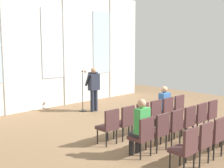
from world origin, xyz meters
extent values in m
plane|color=#846647|center=(0.00, 0.00, 0.00)|extent=(14.40, 14.40, 0.00)
cube|color=silver|center=(0.00, 5.54, 2.28)|extent=(9.62, 0.10, 4.56)
cube|color=silver|center=(-1.94, 5.48, 2.28)|extent=(0.20, 0.08, 4.56)
cube|color=silver|center=(0.00, 5.48, 2.55)|extent=(0.95, 0.04, 2.73)
cube|color=silver|center=(0.63, 5.48, 2.28)|extent=(0.20, 0.08, 4.56)
cube|color=silver|center=(2.57, 5.48, 2.55)|extent=(0.95, 0.04, 2.73)
cube|color=silver|center=(3.19, 5.48, 2.28)|extent=(0.20, 0.08, 4.56)
cylinder|color=#232838|center=(0.59, 3.77, 0.41)|extent=(0.14, 0.14, 0.81)
cylinder|color=#232838|center=(0.77, 3.77, 0.41)|extent=(0.14, 0.14, 0.81)
cube|color=#232838|center=(0.68, 3.77, 1.12)|extent=(0.42, 0.22, 0.61)
cube|color=navy|center=(0.68, 3.88, 1.19)|extent=(0.06, 0.01, 0.37)
sphere|color=tan|center=(0.68, 3.78, 1.56)|extent=(0.21, 0.21, 0.21)
cylinder|color=#232838|center=(0.44, 3.85, 1.20)|extent=(0.09, 0.28, 0.45)
cylinder|color=#232838|center=(0.83, 3.90, 1.42)|extent=(0.15, 0.36, 0.15)
cylinder|color=#232838|center=(0.79, 4.03, 1.44)|extent=(0.11, 0.34, 0.15)
sphere|color=tan|center=(0.69, 4.30, 1.47)|extent=(0.10, 0.10, 0.10)
cylinder|color=black|center=(0.37, 4.07, 0.01)|extent=(0.28, 0.28, 0.03)
cylinder|color=black|center=(0.37, 4.07, 0.76)|extent=(0.02, 0.02, 1.45)
sphere|color=#262626|center=(0.37, 4.07, 1.52)|extent=(0.07, 0.07, 0.07)
cylinder|color=black|center=(-1.29, 0.86, 0.20)|extent=(0.04, 0.04, 0.40)
cylinder|color=black|center=(-1.65, 0.86, 0.20)|extent=(0.04, 0.04, 0.40)
cylinder|color=black|center=(-1.29, 0.52, 0.20)|extent=(0.04, 0.04, 0.40)
cylinder|color=black|center=(-1.65, 0.52, 0.20)|extent=(0.04, 0.04, 0.40)
cube|color=#4C2D2D|center=(-1.47, 0.69, 0.44)|extent=(0.46, 0.44, 0.08)
cube|color=#4C2D2D|center=(-1.47, 0.50, 0.71)|extent=(0.46, 0.06, 0.46)
cylinder|color=black|center=(-0.70, 0.86, 0.20)|extent=(0.04, 0.04, 0.40)
cylinder|color=black|center=(-1.06, 0.86, 0.20)|extent=(0.04, 0.04, 0.40)
cylinder|color=black|center=(-0.70, 0.52, 0.20)|extent=(0.04, 0.04, 0.40)
cylinder|color=black|center=(-1.06, 0.52, 0.20)|extent=(0.04, 0.04, 0.40)
cube|color=#4C2D2D|center=(-0.88, 0.69, 0.44)|extent=(0.46, 0.44, 0.08)
cube|color=#4C2D2D|center=(-0.88, 0.50, 0.71)|extent=(0.46, 0.06, 0.46)
cylinder|color=black|center=(-0.11, 0.86, 0.20)|extent=(0.04, 0.04, 0.40)
cylinder|color=black|center=(-0.47, 0.86, 0.20)|extent=(0.04, 0.04, 0.40)
cylinder|color=black|center=(-0.11, 0.52, 0.20)|extent=(0.04, 0.04, 0.40)
cylinder|color=black|center=(-0.47, 0.52, 0.20)|extent=(0.04, 0.04, 0.40)
cube|color=#4C2D2D|center=(-0.29, 0.69, 0.44)|extent=(0.46, 0.44, 0.08)
cube|color=#4C2D2D|center=(-0.29, 0.50, 0.71)|extent=(0.46, 0.06, 0.46)
cylinder|color=black|center=(0.47, 0.86, 0.20)|extent=(0.04, 0.04, 0.40)
cylinder|color=black|center=(0.11, 0.86, 0.20)|extent=(0.04, 0.04, 0.40)
cylinder|color=black|center=(0.47, 0.52, 0.20)|extent=(0.04, 0.04, 0.40)
cylinder|color=black|center=(0.11, 0.52, 0.20)|extent=(0.04, 0.04, 0.40)
cube|color=#4C2D2D|center=(0.29, 0.69, 0.44)|extent=(0.46, 0.44, 0.08)
cube|color=#4C2D2D|center=(0.29, 0.50, 0.71)|extent=(0.46, 0.06, 0.46)
cylinder|color=black|center=(1.06, 0.86, 0.20)|extent=(0.04, 0.04, 0.40)
cylinder|color=black|center=(0.70, 0.86, 0.20)|extent=(0.04, 0.04, 0.40)
cylinder|color=black|center=(1.06, 0.52, 0.20)|extent=(0.04, 0.04, 0.40)
cylinder|color=black|center=(0.70, 0.52, 0.20)|extent=(0.04, 0.04, 0.40)
cube|color=#4C2D2D|center=(0.88, 0.69, 0.44)|extent=(0.46, 0.44, 0.08)
cube|color=#4C2D2D|center=(0.88, 0.50, 0.71)|extent=(0.46, 0.06, 0.46)
cylinder|color=#2D2D33|center=(0.79, 0.87, 0.22)|extent=(0.10, 0.10, 0.44)
cylinder|color=#2D2D33|center=(0.97, 0.87, 0.22)|extent=(0.10, 0.10, 0.44)
cube|color=#2D2D33|center=(0.88, 0.75, 0.50)|extent=(0.34, 0.36, 0.12)
cube|color=#3366A5|center=(0.88, 0.64, 0.82)|extent=(0.36, 0.20, 0.51)
sphere|color=tan|center=(0.88, 0.66, 1.18)|extent=(0.20, 0.20, 0.20)
cylinder|color=black|center=(1.65, 0.86, 0.20)|extent=(0.04, 0.04, 0.40)
cylinder|color=black|center=(1.29, 0.86, 0.20)|extent=(0.04, 0.04, 0.40)
cylinder|color=black|center=(1.65, 0.52, 0.20)|extent=(0.04, 0.04, 0.40)
cylinder|color=black|center=(1.29, 0.52, 0.20)|extent=(0.04, 0.04, 0.40)
cube|color=#4C2D2D|center=(1.47, 0.69, 0.44)|extent=(0.46, 0.44, 0.08)
cube|color=#4C2D2D|center=(1.47, 0.50, 0.71)|extent=(0.46, 0.06, 0.46)
cylinder|color=black|center=(-1.29, -0.28, 0.20)|extent=(0.04, 0.04, 0.40)
cylinder|color=black|center=(-1.65, -0.28, 0.20)|extent=(0.04, 0.04, 0.40)
cylinder|color=black|center=(-1.29, -0.62, 0.20)|extent=(0.04, 0.04, 0.40)
cylinder|color=black|center=(-1.65, -0.62, 0.20)|extent=(0.04, 0.04, 0.40)
cube|color=#4C2D2D|center=(-1.47, -0.45, 0.44)|extent=(0.46, 0.44, 0.08)
cube|color=#4C2D2D|center=(-1.47, -0.64, 0.71)|extent=(0.46, 0.06, 0.46)
cylinder|color=#2D2D33|center=(-1.56, -0.27, 0.22)|extent=(0.10, 0.10, 0.44)
cylinder|color=#2D2D33|center=(-1.38, -0.27, 0.22)|extent=(0.10, 0.10, 0.44)
cube|color=#2D2D33|center=(-1.47, -0.39, 0.50)|extent=(0.34, 0.36, 0.12)
cube|color=green|center=(-1.47, -0.50, 0.85)|extent=(0.36, 0.20, 0.59)
sphere|color=tan|center=(-1.47, -0.48, 1.26)|extent=(0.20, 0.20, 0.20)
cylinder|color=black|center=(-0.70, -0.28, 0.20)|extent=(0.04, 0.04, 0.40)
cylinder|color=black|center=(-1.06, -0.28, 0.20)|extent=(0.04, 0.04, 0.40)
cylinder|color=black|center=(-0.70, -0.62, 0.20)|extent=(0.04, 0.04, 0.40)
cylinder|color=black|center=(-1.06, -0.62, 0.20)|extent=(0.04, 0.04, 0.40)
cube|color=#4C2D2D|center=(-0.88, -0.45, 0.44)|extent=(0.46, 0.44, 0.08)
cube|color=#4C2D2D|center=(-0.88, -0.64, 0.71)|extent=(0.46, 0.06, 0.46)
cylinder|color=black|center=(-0.11, -0.28, 0.20)|extent=(0.04, 0.04, 0.40)
cylinder|color=black|center=(-0.47, -0.28, 0.20)|extent=(0.04, 0.04, 0.40)
cylinder|color=black|center=(-0.11, -0.62, 0.20)|extent=(0.04, 0.04, 0.40)
cylinder|color=black|center=(-0.47, -0.62, 0.20)|extent=(0.04, 0.04, 0.40)
cube|color=#4C2D2D|center=(-0.29, -0.45, 0.44)|extent=(0.46, 0.44, 0.08)
cube|color=#4C2D2D|center=(-0.29, -0.64, 0.71)|extent=(0.46, 0.06, 0.46)
cylinder|color=black|center=(0.47, -0.28, 0.20)|extent=(0.04, 0.04, 0.40)
cylinder|color=black|center=(0.11, -0.28, 0.20)|extent=(0.04, 0.04, 0.40)
cylinder|color=black|center=(0.47, -0.62, 0.20)|extent=(0.04, 0.04, 0.40)
cylinder|color=black|center=(0.11, -0.62, 0.20)|extent=(0.04, 0.04, 0.40)
cube|color=#4C2D2D|center=(0.29, -0.45, 0.44)|extent=(0.46, 0.44, 0.08)
cube|color=#4C2D2D|center=(0.29, -0.64, 0.71)|extent=(0.46, 0.06, 0.46)
cylinder|color=black|center=(1.06, -0.28, 0.20)|extent=(0.04, 0.04, 0.40)
cylinder|color=black|center=(0.70, -0.28, 0.20)|extent=(0.04, 0.04, 0.40)
cylinder|color=black|center=(1.06, -0.62, 0.20)|extent=(0.04, 0.04, 0.40)
cylinder|color=black|center=(0.70, -0.62, 0.20)|extent=(0.04, 0.04, 0.40)
cube|color=#4C2D2D|center=(0.88, -0.45, 0.44)|extent=(0.46, 0.44, 0.08)
cube|color=#4C2D2D|center=(0.88, -0.64, 0.71)|extent=(0.46, 0.06, 0.46)
cylinder|color=black|center=(1.65, -0.28, 0.20)|extent=(0.04, 0.04, 0.40)
cylinder|color=black|center=(1.29, -0.28, 0.20)|extent=(0.04, 0.04, 0.40)
cylinder|color=black|center=(1.65, -0.62, 0.20)|extent=(0.04, 0.04, 0.40)
cylinder|color=black|center=(1.29, -0.62, 0.20)|extent=(0.04, 0.04, 0.40)
cube|color=#4C2D2D|center=(1.47, -0.45, 0.44)|extent=(0.46, 0.44, 0.08)
cube|color=#4C2D2D|center=(1.47, -0.64, 0.71)|extent=(0.46, 0.06, 0.46)
cylinder|color=black|center=(-1.29, -1.42, 0.20)|extent=(0.04, 0.04, 0.40)
cylinder|color=black|center=(-1.65, -1.42, 0.20)|extent=(0.04, 0.04, 0.40)
cylinder|color=black|center=(-1.29, -1.76, 0.20)|extent=(0.04, 0.04, 0.40)
cylinder|color=black|center=(-1.65, -1.76, 0.20)|extent=(0.04, 0.04, 0.40)
cube|color=#4C2D2D|center=(-1.47, -1.59, 0.44)|extent=(0.46, 0.44, 0.08)
cube|color=#4C2D2D|center=(-1.47, -1.78, 0.71)|extent=(0.46, 0.06, 0.46)
cylinder|color=black|center=(-0.70, -1.42, 0.20)|extent=(0.04, 0.04, 0.40)
cylinder|color=black|center=(-1.06, -1.42, 0.20)|extent=(0.04, 0.04, 0.40)
cylinder|color=black|center=(-0.70, -1.76, 0.20)|extent=(0.04, 0.04, 0.40)
cylinder|color=black|center=(-1.06, -1.76, 0.20)|extent=(0.04, 0.04, 0.40)
cube|color=#4C2D2D|center=(-0.88, -1.59, 0.44)|extent=(0.46, 0.44, 0.08)
cube|color=#4C2D2D|center=(-0.88, -1.78, 0.71)|extent=(0.46, 0.06, 0.46)
cylinder|color=black|center=(-0.11, -1.42, 0.20)|extent=(0.04, 0.04, 0.40)
cylinder|color=black|center=(-0.47, -1.42, 0.20)|extent=(0.04, 0.04, 0.40)
cylinder|color=black|center=(-0.11, -1.76, 0.20)|extent=(0.04, 0.04, 0.40)
cylinder|color=black|center=(-0.47, -1.76, 0.20)|extent=(0.04, 0.04, 0.40)
cube|color=#4C2D2D|center=(-0.29, -1.59, 0.44)|extent=(0.46, 0.44, 0.08)
cube|color=#4C2D2D|center=(-0.29, -1.78, 0.71)|extent=(0.46, 0.06, 0.46)
cylinder|color=black|center=(0.47, -1.42, 0.20)|extent=(0.04, 0.04, 0.40)
cylinder|color=black|center=(0.11, -1.42, 0.20)|extent=(0.04, 0.04, 0.40)
cube|color=#4C2D2D|center=(0.29, -1.59, 0.44)|extent=(0.46, 0.44, 0.08)
camera|label=1|loc=(-6.70, -5.03, 2.69)|focal=49.72mm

